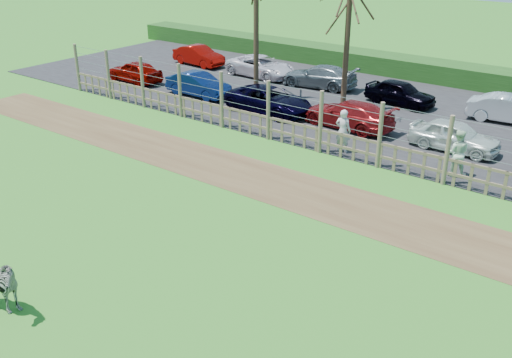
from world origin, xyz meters
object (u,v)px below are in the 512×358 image
Objects in this scene: car_11 at (510,109)px; car_8 at (261,66)px; car_9 at (319,76)px; car_10 at (400,93)px; car_4 at (454,136)px; visitor_a at (343,131)px; tree_mid at (349,6)px; car_0 at (135,71)px; car_1 at (199,84)px; car_7 at (199,56)px; visitor_b at (457,153)px; car_2 at (269,100)px; car_3 at (349,114)px.

car_8 is at bearing 83.72° from car_11.
car_9 is 4.89m from car_10.
visitor_a is at bearing 130.27° from car_4.
car_0 is (-11.89, -2.53, -4.23)m from tree_mid.
car_7 is at bearing 42.07° from car_1.
tree_mid is at bearing -70.64° from car_1.
tree_mid reaches higher than visitor_b.
car_9 is (-2.99, 2.73, -4.23)m from tree_mid.
tree_mid is at bearing -107.12° from car_8.
car_0 is 7.21m from car_8.
car_7 is at bearing -96.17° from car_9.
car_2 is at bearing -114.98° from car_7.
visitor_a is at bearing -61.39° from tree_mid.
car_1 and car_4 have the same top height.
car_1 and car_7 have the same top height.
car_2 is at bearing 112.75° from car_11.
car_9 and car_11 have the same top height.
car_2 is at bearing -136.23° from car_8.
car_3 is 4.58m from car_10.
visitor_a is at bearing -167.43° from car_10.
tree_mid is at bearing -51.12° from visitor_b.
visitor_a is at bearing 82.92° from car_0.
car_1 is at bearing -83.80° from car_3.
car_3 is at bearing -105.57° from car_7.
visitor_a is 14.81m from car_0.
car_7 is (-4.66, 5.18, 0.00)m from car_1.
tree_mid is 1.87× the size of car_1.
car_4 is 10.39m from car_9.
visitor_b is at bearing 174.38° from car_11.
tree_mid is 3.96× the size of visitor_a.
tree_mid is at bearing 41.18° from car_9.
car_1 is at bearing -133.19° from car_7.
car_0 is 4.78m from car_1.
tree_mid is 1.87× the size of car_7.
tree_mid is 8.56m from car_8.
car_2 is 5.33m from car_9.
car_2 and car_11 have the same top height.
car_4 is (-0.90, 2.44, -0.26)m from visitor_b.
car_3 is 7.38m from car_11.
visitor_b is 2.61m from car_4.
visitor_a is 0.49× the size of car_4.
car_1 and car_9 have the same top height.
car_11 is (13.91, 0.01, 0.00)m from car_8.
car_10 is at bearing -89.17° from visitor_a.
car_0 and car_3 have the same top height.
visitor_b is 0.47× the size of car_11.
car_8 is (-14.00, 7.32, -0.26)m from visitor_b.
visitor_a is 0.47× the size of car_7.
car_0 is 0.97× the size of car_7.
car_1 is at bearing 124.19° from car_10.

